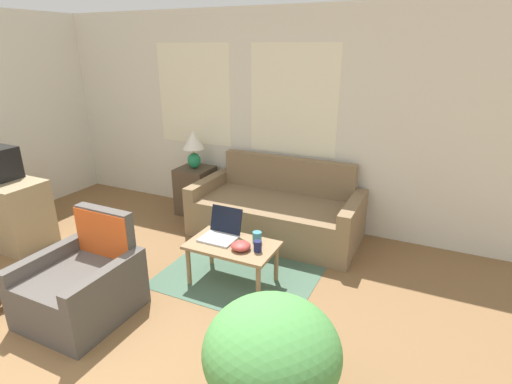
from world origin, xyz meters
The scene contains 13 objects.
wall_back centered at (0.00, 3.63, 1.31)m, with size 6.61×0.06×2.60m.
rug centered at (0.65, 2.55, 0.00)m, with size 1.50×2.01×0.01m.
couch centered at (0.62, 3.16, 0.27)m, with size 1.97×0.91×0.89m.
armchair centered at (-0.26, 1.06, 0.26)m, with size 0.78×0.82×0.85m.
tv_dresser centered at (-2.18, 1.63, 0.38)m, with size 1.16×0.55×0.76m.
side_table centered at (-0.63, 3.31, 0.32)m, with size 0.44×0.44×0.64m.
table_lamp centered at (-0.63, 3.31, 0.94)m, with size 0.28×0.28×0.50m.
coffee_table centered at (0.65, 2.00, 0.36)m, with size 0.83×0.51×0.41m.
laptop centered at (0.49, 2.08, 0.47)m, with size 0.33×0.33×0.27m.
cup_navy centered at (0.85, 2.13, 0.47)m, with size 0.09×0.09×0.11m.
cup_yellow centered at (0.93, 1.97, 0.47)m, with size 0.07×0.07×0.10m.
snack_bowl centered at (0.78, 1.94, 0.45)m, with size 0.18×0.18×0.07m.
potted_plant centered at (1.59, 0.75, 0.52)m, with size 0.80×0.80×0.83m.
Camera 1 is at (2.29, -0.93, 2.17)m, focal length 28.00 mm.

